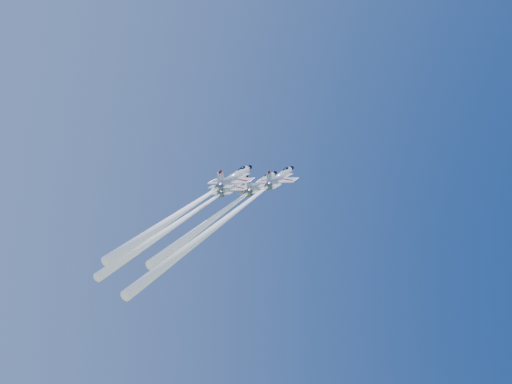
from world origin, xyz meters
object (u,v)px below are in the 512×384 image
jet_right (234,212)px  jet_lead (229,207)px  jet_left (192,213)px  jet_slot (197,202)px

jet_right → jet_lead: bearing=123.0°
jet_left → jet_slot: jet_left is taller
jet_lead → jet_right: size_ratio=0.87×
jet_lead → jet_slot: jet_lead is taller
jet_right → jet_slot: 8.71m
jet_right → jet_left: bearing=153.5°
jet_slot → jet_right: bearing=-2.5°
jet_right → jet_slot: (-4.13, 7.11, 2.87)m
jet_right → jet_slot: size_ratio=1.21×
jet_left → jet_slot: bearing=-50.3°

